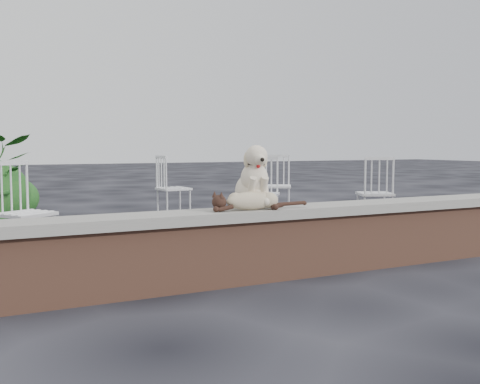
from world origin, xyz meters
name	(u,v)px	position (x,y,z in m)	size (l,w,h in m)	color
ground	(339,270)	(0.00, 0.00, 0.00)	(60.00, 60.00, 0.00)	black
brick_wall	(339,241)	(0.00, 0.00, 0.25)	(6.00, 0.30, 0.50)	brown
capstone	(340,208)	(0.00, 0.00, 0.54)	(6.20, 0.40, 0.08)	slate
dog	(252,176)	(-0.82, 0.09, 0.84)	(0.34, 0.44, 0.52)	beige
cat	(252,199)	(-0.90, -0.06, 0.66)	(0.96, 0.23, 0.16)	tan
chair_b	(261,193)	(0.55, 2.42, 0.47)	(0.56, 0.56, 0.94)	silver
chair_a	(25,212)	(-2.41, 1.56, 0.47)	(0.56, 0.56, 0.94)	silver
chair_e	(174,187)	(-0.15, 3.83, 0.47)	(0.56, 0.56, 0.94)	silver
chair_d	(277,185)	(1.46, 3.56, 0.47)	(0.56, 0.56, 0.94)	silver
chair_c	(375,192)	(1.92, 1.82, 0.47)	(0.56, 0.56, 0.94)	silver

